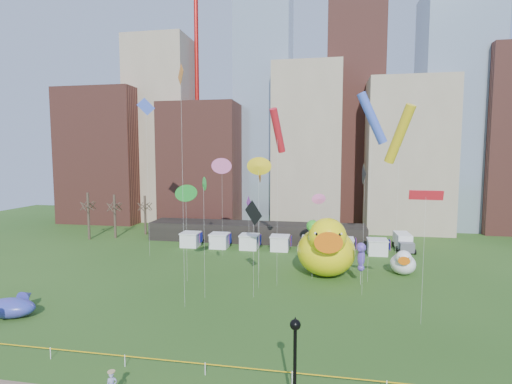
% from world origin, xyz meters
% --- Properties ---
extents(ground, '(160.00, 160.00, 0.00)m').
position_xyz_m(ground, '(0.00, 0.00, 0.00)').
color(ground, '#254A17').
rests_on(ground, ground).
extents(skyline, '(101.00, 23.00, 68.00)m').
position_xyz_m(skyline, '(2.25, 61.06, 21.44)').
color(skyline, brown).
rests_on(skyline, ground).
extents(crane_left, '(23.00, 1.00, 76.00)m').
position_xyz_m(crane_left, '(-21.11, 64.00, 46.90)').
color(crane_left, red).
rests_on(crane_left, ground).
extents(crane_right, '(23.00, 1.00, 76.00)m').
position_xyz_m(crane_right, '(30.89, 64.00, 46.90)').
color(crane_right, red).
rests_on(crane_right, ground).
extents(pavilion, '(38.00, 6.00, 3.20)m').
position_xyz_m(pavilion, '(-4.00, 42.00, 1.60)').
color(pavilion, black).
rests_on(pavilion, ground).
extents(vendor_tents, '(33.24, 2.80, 2.40)m').
position_xyz_m(vendor_tents, '(1.02, 36.00, 1.11)').
color(vendor_tents, white).
rests_on(vendor_tents, ground).
extents(bare_trees, '(8.44, 6.44, 8.50)m').
position_xyz_m(bare_trees, '(-30.17, 40.54, 4.01)').
color(bare_trees, '#382B21').
rests_on(bare_trees, ground).
extents(caution_tape, '(50.00, 0.06, 0.90)m').
position_xyz_m(caution_tape, '(0.00, 0.00, 0.68)').
color(caution_tape, white).
rests_on(caution_tape, ground).
extents(big_duck, '(7.70, 10.16, 7.73)m').
position_xyz_m(big_duck, '(8.23, 23.87, 3.55)').
color(big_duck, '#FFEC0D').
rests_on(big_duck, ground).
extents(small_duck, '(3.65, 4.56, 3.34)m').
position_xyz_m(small_duck, '(17.91, 26.20, 1.53)').
color(small_duck, white).
rests_on(small_duck, ground).
extents(seahorse_green, '(1.67, 2.00, 7.33)m').
position_xyz_m(seahorse_green, '(6.55, 22.53, 5.49)').
color(seahorse_green, silver).
rests_on(seahorse_green, ground).
extents(seahorse_purple, '(1.41, 1.62, 5.03)m').
position_xyz_m(seahorse_purple, '(12.24, 21.20, 3.62)').
color(seahorse_purple, silver).
rests_on(seahorse_purple, ground).
extents(whale_inflatable, '(4.98, 6.07, 2.07)m').
position_xyz_m(whale_inflatable, '(-20.93, 6.12, 0.95)').
color(whale_inflatable, '#4A399D').
rests_on(whale_inflatable, ground).
extents(lamppost, '(0.63, 0.63, 6.01)m').
position_xyz_m(lamppost, '(6.40, -3.20, 3.67)').
color(lamppost, black).
rests_on(lamppost, footpath).
extents(box_truck, '(2.63, 6.14, 2.58)m').
position_xyz_m(box_truck, '(20.51, 39.94, 1.33)').
color(box_truck, white).
rests_on(box_truck, ground).
extents(kite_0, '(2.83, 0.68, 12.10)m').
position_xyz_m(kite_0, '(16.64, 11.25, 11.61)').
color(kite_0, silver).
rests_on(kite_0, ground).
extents(kite_1, '(2.32, 0.93, 14.77)m').
position_xyz_m(kite_1, '(-7.20, 31.23, 13.59)').
color(kite_1, silver).
rests_on(kite_1, ground).
extents(kite_2, '(0.69, 2.25, 14.29)m').
position_xyz_m(kite_2, '(12.07, 17.71, 13.16)').
color(kite_2, silver).
rests_on(kite_2, ground).
extents(kite_3, '(0.86, 1.36, 12.93)m').
position_xyz_m(kite_3, '(-4.51, 14.05, 12.15)').
color(kite_3, silver).
rests_on(kite_3, ground).
extents(kite_4, '(3.71, 4.20, 21.49)m').
position_xyz_m(kite_4, '(17.02, 26.60, 17.77)').
color(kite_4, silver).
rests_on(kite_4, ground).
extents(kite_5, '(2.20, 1.34, 23.49)m').
position_xyz_m(kite_5, '(-17.82, 28.67, 21.59)').
color(kite_5, silver).
rests_on(kite_5, ground).
extents(kite_6, '(1.16, 1.58, 23.74)m').
position_xyz_m(kite_6, '(-5.68, 11.16, 21.68)').
color(kite_6, silver).
rests_on(kite_6, ground).
extents(kite_7, '(0.33, 1.95, 9.54)m').
position_xyz_m(kite_7, '(-2.47, 27.94, 8.40)').
color(kite_7, silver).
rests_on(kite_7, ground).
extents(kite_8, '(1.83, 3.05, 20.42)m').
position_xyz_m(kite_8, '(2.60, 19.16, 17.91)').
color(kite_8, silver).
rests_on(kite_8, ground).
extents(kite_9, '(1.33, 0.82, 9.95)m').
position_xyz_m(kite_9, '(7.18, 28.55, 9.21)').
color(kite_9, silver).
rests_on(kite_9, ground).
extents(kite_10, '(2.14, 1.62, 10.47)m').
position_xyz_m(kite_10, '(0.60, 14.99, 9.04)').
color(kite_10, silver).
rests_on(kite_10, ground).
extents(kite_11, '(1.46, 1.71, 11.71)m').
position_xyz_m(kite_11, '(-8.26, 18.82, 10.69)').
color(kite_11, silver).
rests_on(kite_11, ground).
extents(kite_12, '(2.00, 0.77, 14.96)m').
position_xyz_m(kite_12, '(0.63, 17.93, 13.93)').
color(kite_12, silver).
rests_on(kite_12, ground).
extents(kite_13, '(3.70, 1.33, 22.53)m').
position_xyz_m(kite_13, '(13.17, 22.48, 19.43)').
color(kite_13, silver).
rests_on(kite_13, ground).
extents(kite_14, '(0.67, 1.79, 13.48)m').
position_xyz_m(kite_14, '(-0.33, 23.92, 12.56)').
color(kite_14, silver).
rests_on(kite_14, ground).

